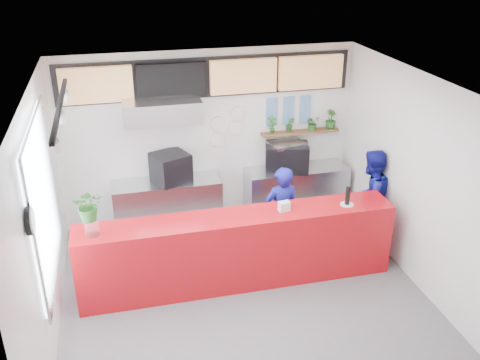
{
  "coord_description": "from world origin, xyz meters",
  "views": [
    {
      "loc": [
        -1.53,
        -5.93,
        4.65
      ],
      "look_at": [
        0.1,
        0.7,
        1.5
      ],
      "focal_mm": 40.0,
      "sensor_mm": 36.0,
      "label": 1
    }
  ],
  "objects_px": {
    "espresso_machine": "(287,157)",
    "pepper_mill": "(348,196)",
    "staff_center": "(281,213)",
    "staff_right": "(369,198)",
    "service_counter": "(238,250)",
    "panini_oven": "(171,168)"
  },
  "relations": [
    {
      "from": "service_counter",
      "to": "staff_right",
      "type": "relative_size",
      "value": 2.77
    },
    {
      "from": "service_counter",
      "to": "panini_oven",
      "type": "distance_m",
      "value": 2.02
    },
    {
      "from": "service_counter",
      "to": "staff_center",
      "type": "distance_m",
      "value": 0.97
    },
    {
      "from": "service_counter",
      "to": "pepper_mill",
      "type": "bearing_deg",
      "value": -2.16
    },
    {
      "from": "panini_oven",
      "to": "service_counter",
      "type": "bearing_deg",
      "value": -90.44
    },
    {
      "from": "espresso_machine",
      "to": "staff_right",
      "type": "bearing_deg",
      "value": -35.35
    },
    {
      "from": "staff_right",
      "to": "panini_oven",
      "type": "bearing_deg",
      "value": -43.29
    },
    {
      "from": "staff_right",
      "to": "pepper_mill",
      "type": "xyz_separation_m",
      "value": [
        -0.71,
        -0.65,
        0.44
      ]
    },
    {
      "from": "service_counter",
      "to": "panini_oven",
      "type": "xyz_separation_m",
      "value": [
        -0.71,
        1.8,
        0.59
      ]
    },
    {
      "from": "espresso_machine",
      "to": "staff_right",
      "type": "distance_m",
      "value": 1.61
    },
    {
      "from": "pepper_mill",
      "to": "espresso_machine",
      "type": "bearing_deg",
      "value": 99.0
    },
    {
      "from": "panini_oven",
      "to": "pepper_mill",
      "type": "bearing_deg",
      "value": -60.85
    },
    {
      "from": "pepper_mill",
      "to": "panini_oven",
      "type": "bearing_deg",
      "value": 141.13
    },
    {
      "from": "espresso_machine",
      "to": "pepper_mill",
      "type": "bearing_deg",
      "value": -65.9
    },
    {
      "from": "staff_center",
      "to": "espresso_machine",
      "type": "bearing_deg",
      "value": -117.97
    },
    {
      "from": "service_counter",
      "to": "pepper_mill",
      "type": "xyz_separation_m",
      "value": [
        1.6,
        -0.06,
        0.7
      ]
    },
    {
      "from": "espresso_machine",
      "to": "pepper_mill",
      "type": "distance_m",
      "value": 1.89
    },
    {
      "from": "staff_center",
      "to": "service_counter",
      "type": "bearing_deg",
      "value": 26.08
    },
    {
      "from": "staff_center",
      "to": "staff_right",
      "type": "relative_size",
      "value": 0.94
    },
    {
      "from": "staff_right",
      "to": "espresso_machine",
      "type": "bearing_deg",
      "value": -71.83
    },
    {
      "from": "service_counter",
      "to": "espresso_machine",
      "type": "distance_m",
      "value": 2.3
    },
    {
      "from": "staff_center",
      "to": "staff_right",
      "type": "height_order",
      "value": "staff_right"
    }
  ]
}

